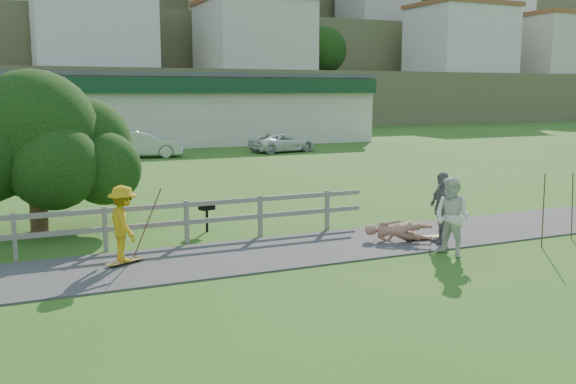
# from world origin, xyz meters

# --- Properties ---
(ground) EXTENTS (260.00, 260.00, 0.00)m
(ground) POSITION_xyz_m (0.00, 0.00, 0.00)
(ground) COLOR #2E5D1A
(ground) RESTS_ON ground
(path) EXTENTS (34.00, 3.00, 0.04)m
(path) POSITION_xyz_m (0.00, 1.50, 0.02)
(path) COLOR #373739
(path) RESTS_ON ground
(fence) EXTENTS (15.05, 0.10, 1.10)m
(fence) POSITION_xyz_m (-4.62, 3.30, 0.72)
(fence) COLOR slate
(fence) RESTS_ON ground
(strip_mall) EXTENTS (32.50, 10.75, 5.10)m
(strip_mall) POSITION_xyz_m (4.00, 34.94, 2.58)
(strip_mall) COLOR beige
(strip_mall) RESTS_ON ground
(hillside) EXTENTS (220.00, 67.00, 47.50)m
(hillside) POSITION_xyz_m (0.00, 91.31, 14.41)
(hillside) COLOR #555E37
(hillside) RESTS_ON ground
(skater_rider) EXTENTS (0.77, 1.16, 1.69)m
(skater_rider) POSITION_xyz_m (-3.82, 1.84, 0.84)
(skater_rider) COLOR #B89011
(skater_rider) RESTS_ON ground
(skater_fallen) EXTENTS (1.29, 1.61, 0.61)m
(skater_fallen) POSITION_xyz_m (2.89, 1.15, 0.31)
(skater_fallen) COLOR #A76F5C
(skater_fallen) RESTS_ON ground
(spectator_a) EXTENTS (0.97, 1.09, 1.86)m
(spectator_a) POSITION_xyz_m (3.28, -0.46, 0.93)
(spectator_a) COLOR silver
(spectator_a) RESTS_ON ground
(spectator_b) EXTENTS (0.61, 1.13, 1.83)m
(spectator_b) POSITION_xyz_m (3.81, 0.60, 0.92)
(spectator_b) COLOR slate
(spectator_b) RESTS_ON ground
(car_silver) EXTENTS (4.86, 2.37, 1.54)m
(car_silver) POSITION_xyz_m (1.40, 25.20, 0.77)
(car_silver) COLOR #A7A8AF
(car_silver) RESTS_ON ground
(car_white) EXTENTS (4.65, 2.78, 1.21)m
(car_white) POSITION_xyz_m (10.30, 25.01, 0.60)
(car_white) COLOR white
(car_white) RESTS_ON ground
(tree) EXTENTS (5.57, 5.57, 3.70)m
(tree) POSITION_xyz_m (-5.30, 6.40, 1.85)
(tree) COLOR black
(tree) RESTS_ON ground
(bbq) EXTENTS (0.43, 0.36, 0.81)m
(bbq) POSITION_xyz_m (-1.13, 4.41, 0.41)
(bbq) COLOR black
(bbq) RESTS_ON ground
(longboard_rider) EXTENTS (0.88, 0.57, 0.10)m
(longboard_rider) POSITION_xyz_m (-3.82, 1.84, 0.05)
(longboard_rider) COLOR olive
(longboard_rider) RESTS_ON ground
(longboard_fallen) EXTENTS (1.01, 0.41, 0.11)m
(longboard_fallen) POSITION_xyz_m (3.69, 1.05, 0.05)
(longboard_fallen) COLOR olive
(longboard_fallen) RESTS_ON ground
(helmet) EXTENTS (0.25, 0.25, 0.25)m
(helmet) POSITION_xyz_m (3.49, 1.50, 0.13)
(helmet) COLOR #AB120F
(helmet) RESTS_ON ground
(pole_rider) EXTENTS (0.03, 0.03, 1.77)m
(pole_rider) POSITION_xyz_m (-3.22, 2.24, 0.88)
(pole_rider) COLOR #533421
(pole_rider) RESTS_ON ground
(pole_spec_left) EXTENTS (0.03, 0.03, 1.85)m
(pole_spec_left) POSITION_xyz_m (5.86, -0.70, 0.92)
(pole_spec_left) COLOR #533421
(pole_spec_left) RESTS_ON ground
(pole_spec_right) EXTENTS (0.03, 0.03, 1.75)m
(pole_spec_right) POSITION_xyz_m (7.23, -0.35, 0.87)
(pole_spec_right) COLOR #533421
(pole_spec_right) RESTS_ON ground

